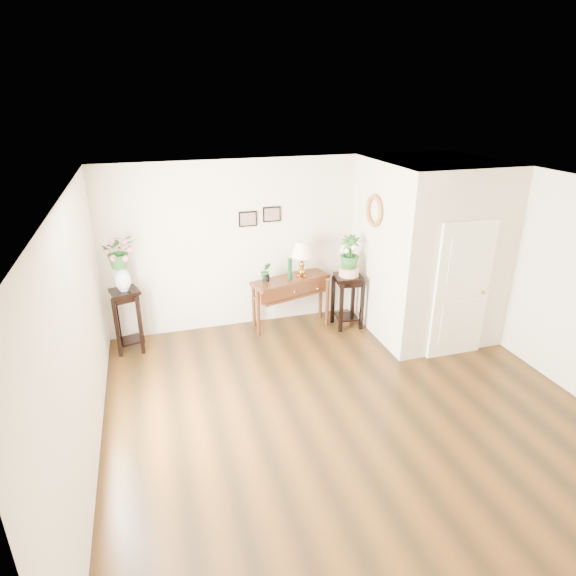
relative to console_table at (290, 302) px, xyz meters
name	(u,v)px	position (x,y,z in m)	size (l,w,h in m)	color
floor	(347,406)	(0.03, -2.40, -0.44)	(6.00, 5.50, 0.02)	#4D2E0F
ceiling	(359,189)	(0.03, -2.40, 2.36)	(6.00, 5.50, 0.02)	white
wall_back	(286,242)	(0.03, 0.35, 0.96)	(6.00, 0.02, 2.80)	beige
wall_front	(518,472)	(0.03, -5.15, 0.96)	(6.00, 0.02, 2.80)	beige
wall_left	(79,343)	(-2.97, -2.40, 0.96)	(0.02, 5.50, 2.80)	beige
wall_right	(558,281)	(3.03, -2.40, 0.96)	(0.02, 5.50, 2.80)	beige
partition	(427,248)	(2.13, -0.62, 0.96)	(1.80, 1.95, 2.80)	beige
door	(462,291)	(2.13, -1.62, 0.61)	(0.90, 0.05, 2.10)	white
art_print_left	(248,219)	(-0.62, 0.33, 1.41)	(0.30, 0.02, 0.25)	black
art_print_right	(272,214)	(-0.22, 0.33, 1.46)	(0.30, 0.02, 0.25)	black
wall_ornament	(374,211)	(1.19, -0.50, 1.61)	(0.51, 0.51, 0.07)	#C36D2D
console_table	(290,302)	(0.00, 0.00, 0.00)	(1.32, 0.44, 0.88)	#321907
table_lamp	(302,257)	(0.19, 0.00, 0.79)	(0.35, 0.35, 0.62)	#AE6C21
green_vase	(290,269)	(-0.01, 0.00, 0.61)	(0.07, 0.07, 0.35)	#11391A
potted_plant	(266,272)	(-0.42, 0.00, 0.59)	(0.17, 0.13, 0.30)	#20551F
plant_stand_a	(128,320)	(-2.62, -0.07, 0.06)	(0.39, 0.39, 1.01)	black
porcelain_vase	(122,276)	(-2.62, -0.07, 0.79)	(0.23, 0.23, 0.41)	silver
lily_arrangement	(118,248)	(-2.62, -0.07, 1.22)	(0.45, 0.39, 0.50)	#20551F
plant_stand_b	(347,301)	(0.93, -0.26, 0.02)	(0.43, 0.43, 0.92)	black
ceramic_bowl	(349,271)	(0.93, -0.26, 0.56)	(0.33, 0.33, 0.15)	#D8B18E
narcissus	(350,253)	(0.93, -0.26, 0.88)	(0.32, 0.32, 0.56)	#20551F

